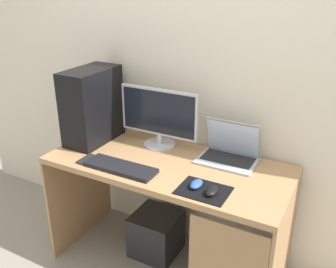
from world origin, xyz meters
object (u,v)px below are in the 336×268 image
object	(u,v)px
mouse_left	(196,184)
mouse_right	(212,191)
laptop	(229,152)
cell_phone	(87,159)
subwoofer	(156,233)
keyboard	(121,167)
pc_tower	(92,106)
monitor	(159,117)

from	to	relation	value
mouse_left	mouse_right	world-z (taller)	same
laptop	cell_phone	xyz separation A→B (m)	(-0.73, -0.40, -0.04)
mouse_left	subwoofer	size ratio (longest dim) A/B	0.32
laptop	mouse_right	bearing A→B (deg)	-81.94
keyboard	cell_phone	distance (m)	0.24
mouse_right	pc_tower	bearing A→B (deg)	164.32
pc_tower	subwoofer	bearing A→B (deg)	1.61
mouse_left	cell_phone	distance (m)	0.70
laptop	subwoofer	distance (m)	0.79
mouse_left	mouse_right	size ratio (longest dim) A/B	1.00
subwoofer	mouse_right	bearing A→B (deg)	-29.64
monitor	mouse_left	xyz separation A→B (m)	(0.42, -0.36, -0.17)
keyboard	subwoofer	size ratio (longest dim) A/B	1.41
subwoofer	keyboard	bearing A→B (deg)	-103.77
monitor	mouse_left	distance (m)	0.58
cell_phone	laptop	bearing A→B (deg)	28.69
mouse_left	subwoofer	bearing A→B (deg)	147.24
laptop	keyboard	size ratio (longest dim) A/B	0.81
mouse_left	subwoofer	xyz separation A→B (m)	(-0.39, 0.25, -0.63)
mouse_left	monitor	bearing A→B (deg)	139.64
monitor	mouse_right	world-z (taller)	monitor
monitor	cell_phone	distance (m)	0.51
mouse_left	cell_phone	xyz separation A→B (m)	(-0.70, -0.02, -0.02)
cell_phone	mouse_right	bearing A→B (deg)	-0.30
pc_tower	mouse_right	world-z (taller)	pc_tower
pc_tower	keyboard	distance (m)	0.52
pc_tower	subwoofer	size ratio (longest dim) A/B	1.60
mouse_left	mouse_right	bearing A→B (deg)	-14.74
keyboard	mouse_right	distance (m)	0.55
keyboard	mouse_right	world-z (taller)	mouse_right
keyboard	cell_phone	world-z (taller)	keyboard
cell_phone	subwoofer	world-z (taller)	cell_phone
monitor	cell_phone	world-z (taller)	monitor
mouse_left	cell_phone	bearing A→B (deg)	-178.28
pc_tower	mouse_left	xyz separation A→B (m)	(0.84, -0.24, -0.22)
monitor	mouse_left	size ratio (longest dim) A/B	5.49
keyboard	subwoofer	distance (m)	0.68
mouse_right	subwoofer	xyz separation A→B (m)	(-0.49, 0.28, -0.63)
keyboard	mouse_left	bearing A→B (deg)	2.51
subwoofer	monitor	bearing A→B (deg)	106.95
mouse_right	laptop	bearing A→B (deg)	98.06
laptop	mouse_left	distance (m)	0.38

